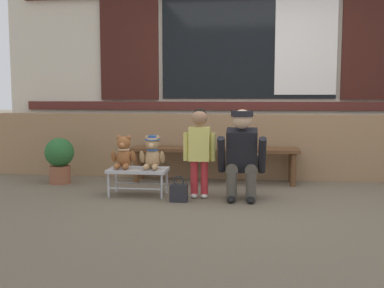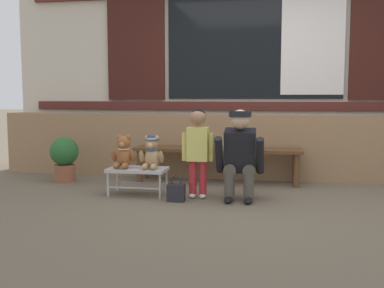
{
  "view_description": "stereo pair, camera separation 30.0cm",
  "coord_description": "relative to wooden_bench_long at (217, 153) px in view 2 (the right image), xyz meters",
  "views": [
    {
      "loc": [
        0.03,
        -4.64,
        1.08
      ],
      "look_at": [
        -0.61,
        0.43,
        0.55
      ],
      "focal_mm": 42.81,
      "sensor_mm": 36.0,
      "label": 1
    },
    {
      "loc": [
        0.32,
        -4.6,
        1.08
      ],
      "look_at": [
        -0.61,
        0.43,
        0.55
      ],
      "focal_mm": 42.81,
      "sensor_mm": 36.0,
      "label": 2
    }
  ],
  "objects": [
    {
      "name": "adult_crouching",
      "position": [
        0.37,
        -0.91,
        0.11
      ],
      "size": [
        0.5,
        0.49,
        0.95
      ],
      "color": "#4C473D",
      "rests_on": "ground"
    },
    {
      "name": "ground_plane",
      "position": [
        0.4,
        -1.06,
        -0.37
      ],
      "size": [
        60.0,
        60.0,
        0.0
      ],
      "primitive_type": "plane",
      "color": "brown"
    },
    {
      "name": "teddy_bear_with_hat",
      "position": [
        -0.6,
        -0.88,
        0.1
      ],
      "size": [
        0.28,
        0.27,
        0.36
      ],
      "color": "tan",
      "rests_on": "small_display_bench"
    },
    {
      "name": "child_standing",
      "position": [
        -0.09,
        -0.9,
        0.22
      ],
      "size": [
        0.35,
        0.18,
        0.96
      ],
      "color": "#B7282D",
      "rests_on": "ground"
    },
    {
      "name": "teddy_bear_plain",
      "position": [
        -0.92,
        -0.88,
        0.09
      ],
      "size": [
        0.28,
        0.26,
        0.36
      ],
      "color": "#93562D",
      "rests_on": "small_display_bench"
    },
    {
      "name": "wooden_bench_long",
      "position": [
        0.0,
        0.0,
        0.0
      ],
      "size": [
        2.1,
        0.4,
        0.44
      ],
      "color": "brown",
      "rests_on": "ground"
    },
    {
      "name": "brick_low_wall",
      "position": [
        0.4,
        0.37,
        0.05
      ],
      "size": [
        6.87,
        0.25,
        0.85
      ],
      "primitive_type": "cube",
      "color": "#997551",
      "rests_on": "ground"
    },
    {
      "name": "handbag_on_ground",
      "position": [
        -0.28,
        -1.11,
        -0.28
      ],
      "size": [
        0.18,
        0.11,
        0.27
      ],
      "color": "#232328",
      "rests_on": "ground"
    },
    {
      "name": "shop_facade",
      "position": [
        0.41,
        0.88,
        1.48
      ],
      "size": [
        7.01,
        0.26,
        3.71
      ],
      "color": "beige",
      "rests_on": "ground"
    },
    {
      "name": "potted_plant",
      "position": [
        -1.91,
        -0.3,
        -0.05
      ],
      "size": [
        0.36,
        0.36,
        0.57
      ],
      "color": "brown",
      "rests_on": "ground"
    },
    {
      "name": "small_display_bench",
      "position": [
        -0.76,
        -0.88,
        -0.11
      ],
      "size": [
        0.64,
        0.36,
        0.3
      ],
      "color": "#BCBCC1",
      "rests_on": "ground"
    }
  ]
}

